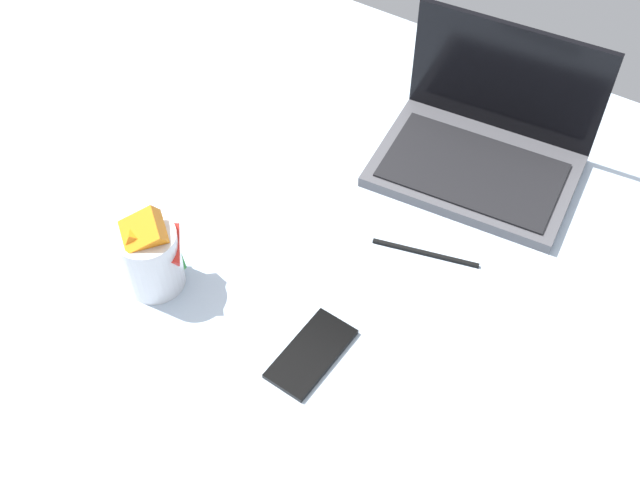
# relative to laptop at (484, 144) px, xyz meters

# --- Properties ---
(bed_mattress) EXTENTS (1.80, 1.40, 0.18)m
(bed_mattress) POSITION_rel_laptop_xyz_m (-0.48, -0.41, -0.13)
(bed_mattress) COLOR silver
(bed_mattress) RESTS_ON ground
(laptop) EXTENTS (0.35, 0.26, 0.23)m
(laptop) POSITION_rel_laptop_xyz_m (0.00, 0.00, 0.00)
(laptop) COLOR #4C4C51
(laptop) RESTS_ON bed_mattress
(snack_cup) EXTENTS (0.11, 0.10, 0.15)m
(snack_cup) POSITION_rel_laptop_xyz_m (-0.31, -0.49, 0.02)
(snack_cup) COLOR silver
(snack_cup) RESTS_ON bed_mattress
(cell_phone) EXTENTS (0.08, 0.14, 0.01)m
(cell_phone) POSITION_rel_laptop_xyz_m (-0.04, -0.48, -0.04)
(cell_phone) COLOR black
(cell_phone) RESTS_ON bed_mattress
(charger_cable) EXTENTS (0.17, 0.05, 0.01)m
(charger_cable) POSITION_rel_laptop_xyz_m (0.01, -0.23, -0.04)
(charger_cable) COLOR black
(charger_cable) RESTS_ON bed_mattress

